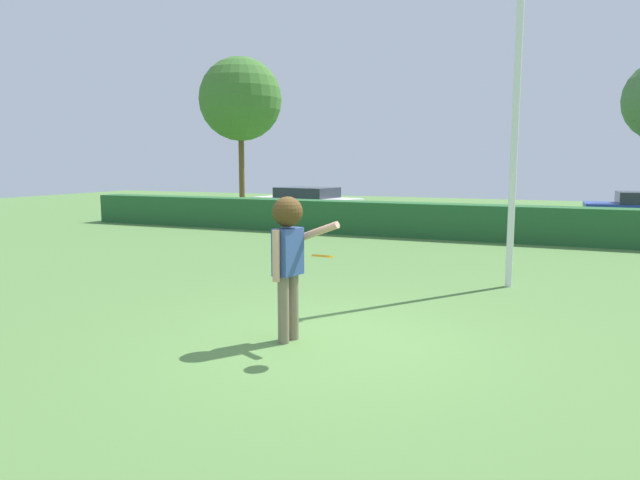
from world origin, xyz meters
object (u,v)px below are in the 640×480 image
Objects in this scene: parked_car_white at (307,202)px; maple_tree at (240,99)px; lamppost at (517,90)px; person at (288,247)px; frisbee at (323,256)px.

parked_car_white is 0.58× the size of maple_tree.
person is at bearing -116.63° from lamppost.
frisbee is at bearing -56.98° from maple_tree.
frisbee is at bearing -30.54° from person.
maple_tree reaches higher than frisbee.
person is 5.44m from lamppost.
maple_tree is (-12.70, 20.11, 4.28)m from person.
person is 0.24× the size of maple_tree.
person is 0.29× the size of lamppost.
frisbee is at bearing -108.65° from lamppost.
parked_car_white is 9.85m from maple_tree.
maple_tree is at bearing 122.27° from person.
lamppost is at bearing -46.45° from maple_tree.
person reaches higher than parked_car_white.
person is 15.67m from parked_car_white.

